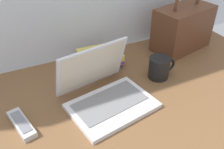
{
  "coord_description": "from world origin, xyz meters",
  "views": [
    {
      "loc": [
        -0.35,
        -0.69,
        0.68
      ],
      "look_at": [
        -0.02,
        0.0,
        0.15
      ],
      "focal_mm": 40.34,
      "sensor_mm": 36.0,
      "label": 1
    }
  ],
  "objects_px": {
    "laptop": "(105,92)",
    "remote_control_near": "(22,124)",
    "book_stack": "(100,59)",
    "handbag": "(183,27)",
    "coffee_mug": "(160,67)"
  },
  "relations": [
    {
      "from": "remote_control_near",
      "to": "handbag",
      "type": "height_order",
      "value": "handbag"
    },
    {
      "from": "coffee_mug",
      "to": "laptop",
      "type": "bearing_deg",
      "value": -170.44
    },
    {
      "from": "remote_control_near",
      "to": "book_stack",
      "type": "relative_size",
      "value": 0.83
    },
    {
      "from": "remote_control_near",
      "to": "handbag",
      "type": "relative_size",
      "value": 0.5
    },
    {
      "from": "coffee_mug",
      "to": "remote_control_near",
      "type": "xyz_separation_m",
      "value": [
        -0.6,
        -0.04,
        -0.04
      ]
    },
    {
      "from": "laptop",
      "to": "handbag",
      "type": "distance_m",
      "value": 0.59
    },
    {
      "from": "laptop",
      "to": "handbag",
      "type": "height_order",
      "value": "handbag"
    },
    {
      "from": "remote_control_near",
      "to": "laptop",
      "type": "bearing_deg",
      "value": -0.62
    },
    {
      "from": "handbag",
      "to": "book_stack",
      "type": "distance_m",
      "value": 0.46
    },
    {
      "from": "handbag",
      "to": "book_stack",
      "type": "bearing_deg",
      "value": 177.99
    },
    {
      "from": "laptop",
      "to": "remote_control_near",
      "type": "xyz_separation_m",
      "value": [
        -0.32,
        0.0,
        -0.03
      ]
    },
    {
      "from": "remote_control_near",
      "to": "handbag",
      "type": "bearing_deg",
      "value": 14.49
    },
    {
      "from": "coffee_mug",
      "to": "book_stack",
      "type": "bearing_deg",
      "value": 136.05
    },
    {
      "from": "coffee_mug",
      "to": "handbag",
      "type": "distance_m",
      "value": 0.32
    },
    {
      "from": "remote_control_near",
      "to": "book_stack",
      "type": "bearing_deg",
      "value": 30.6
    }
  ]
}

